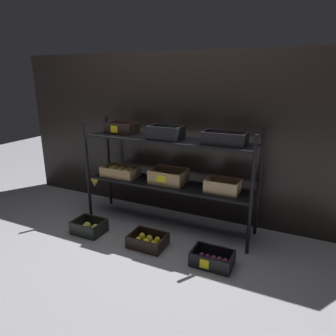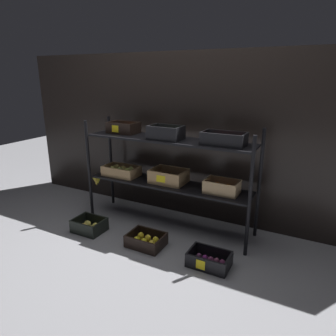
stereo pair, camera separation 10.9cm
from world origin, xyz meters
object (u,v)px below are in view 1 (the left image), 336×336
display_rack (167,162)px  crate_ground_lemon (148,241)px  crate_ground_apple_gold (89,228)px  crate_ground_plum (212,260)px

display_rack → crate_ground_lemon: 0.78m
crate_ground_apple_gold → crate_ground_lemon: (0.64, 0.03, -0.00)m
display_rack → crate_ground_plum: display_rack is taller
crate_ground_apple_gold → crate_ground_plum: bearing=0.4°
display_rack → crate_ground_lemon: (0.02, -0.45, -0.63)m
display_rack → crate_ground_plum: (0.63, -0.48, -0.63)m
display_rack → crate_ground_apple_gold: bearing=-141.9°
crate_ground_lemon → crate_ground_plum: size_ratio=0.98×
display_rack → crate_ground_plum: size_ratio=5.43×
crate_ground_plum → crate_ground_lemon: bearing=177.9°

